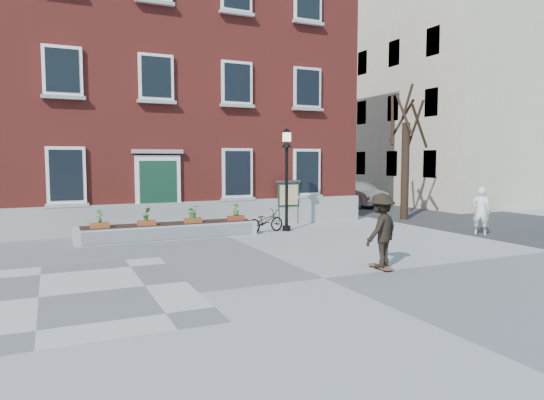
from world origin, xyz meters
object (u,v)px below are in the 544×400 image
bystander (481,211)px  notice_board (288,195)px  skateboarder (381,230)px  lamp_post (287,165)px  parked_car (357,194)px  bicycle (265,221)px

bystander → notice_board: 7.53m
skateboarder → bystander: bearing=24.1°
lamp_post → notice_board: 2.33m
lamp_post → skateboarder: size_ratio=2.05×
notice_board → lamp_post: bearing=-118.5°
lamp_post → skateboarder: 7.08m
notice_board → parked_car: bearing=36.9°
bicycle → notice_board: bearing=-61.0°
bicycle → parked_car: parked_car is taller
parked_car → lamp_post: (-8.19, -7.17, 1.81)m
lamp_post → skateboarder: (-0.76, -6.87, -1.55)m
parked_car → bystander: size_ratio=2.50×
parked_car → lamp_post: bearing=-137.9°
parked_car → skateboarder: size_ratio=2.29×
bicycle → notice_board: notice_board is taller
lamp_post → bystander: bearing=-32.8°
bicycle → bystander: bystander is taller
skateboarder → bicycle: bearing=91.3°
notice_board → skateboarder: bearing=-101.2°
lamp_post → notice_board: bearing=61.5°
lamp_post → skateboarder: lamp_post is taller
bystander → notice_board: bearing=8.1°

